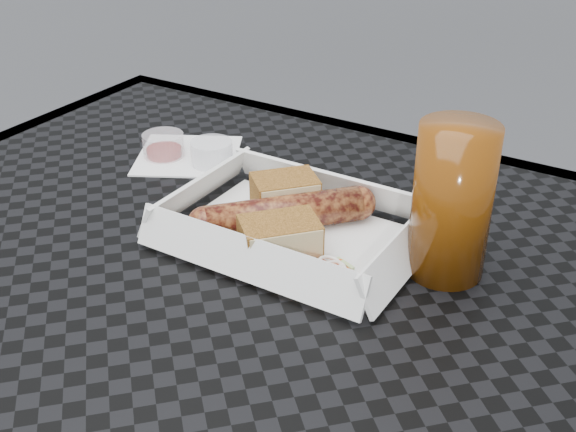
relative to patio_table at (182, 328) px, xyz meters
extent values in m
cube|color=black|center=(0.00, 0.00, 0.07)|extent=(0.80, 0.80, 0.01)
cube|color=black|center=(0.00, 0.39, 0.06)|extent=(0.80, 0.03, 0.03)
cylinder|color=black|center=(-0.35, 0.35, -0.30)|extent=(0.03, 0.03, 0.73)
cube|color=white|center=(0.07, 0.10, 0.08)|extent=(0.22, 0.15, 0.00)
cylinder|color=brown|center=(0.06, 0.10, 0.10)|extent=(0.13, 0.14, 0.04)
sphere|color=brown|center=(0.11, 0.16, 0.10)|extent=(0.04, 0.04, 0.04)
sphere|color=brown|center=(0.00, 0.04, 0.10)|extent=(0.04, 0.04, 0.04)
cube|color=#935D24|center=(0.04, 0.13, 0.10)|extent=(0.08, 0.08, 0.04)
cube|color=#935D24|center=(0.08, 0.06, 0.10)|extent=(0.08, 0.09, 0.04)
cylinder|color=#DD4109|center=(0.13, 0.06, 0.08)|extent=(0.02, 0.02, 0.00)
torus|color=white|center=(0.14, 0.06, 0.08)|extent=(0.02, 0.02, 0.00)
cube|color=#B2D17F|center=(0.14, 0.07, 0.08)|extent=(0.02, 0.02, 0.00)
cube|color=white|center=(-0.14, 0.20, 0.08)|extent=(0.16, 0.16, 0.00)
cylinder|color=maroon|center=(-0.16, 0.18, 0.09)|extent=(0.05, 0.05, 0.03)
cylinder|color=silver|center=(-0.10, 0.19, 0.09)|extent=(0.05, 0.05, 0.03)
cylinder|color=#5B2B07|center=(0.22, 0.12, 0.15)|extent=(0.07, 0.07, 0.14)
camera|label=1|loc=(0.38, -0.43, 0.45)|focal=45.00mm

